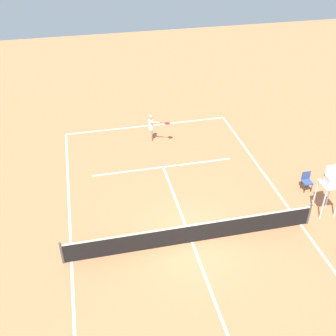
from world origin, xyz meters
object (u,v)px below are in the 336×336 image
Objects in this scene: umpire_chair at (330,183)px; courtside_chair_mid at (307,180)px; player_serving at (152,126)px; tennis_ball at (178,162)px.

umpire_chair reaches higher than courtside_chair_mid.
player_serving is 10.11m from umpire_chair.
umpire_chair is 2.03m from courtside_chair_mid.
player_serving is 2.88m from tennis_ball.
player_serving is 0.69× the size of umpire_chair.
tennis_ball is 0.03× the size of umpire_chair.
player_serving is at bearing -70.19° from tennis_ball.
tennis_ball is 7.74m from umpire_chair.
umpire_chair reaches higher than tennis_ball.
courtside_chair_mid is (-0.04, -1.72, -1.07)m from umpire_chair.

